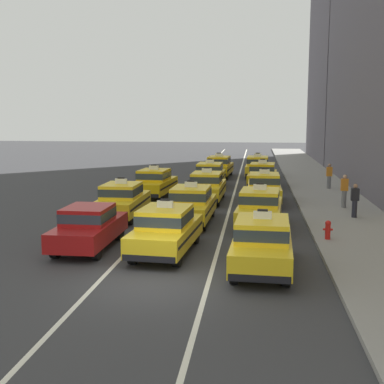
{
  "coord_description": "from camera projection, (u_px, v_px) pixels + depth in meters",
  "views": [
    {
      "loc": [
        2.89,
        -13.81,
        4.8
      ],
      "look_at": [
        -0.02,
        9.19,
        1.3
      ],
      "focal_mm": 47.11,
      "sensor_mm": 36.0,
      "label": 1
    }
  ],
  "objects": [
    {
      "name": "sedan_left_nearest",
      "position": [
        89.0,
        226.0,
        18.3
      ],
      "size": [
        1.78,
        4.31,
        1.58
      ],
      "color": "black",
      "rests_on": "ground"
    },
    {
      "name": "taxi_right_third",
      "position": [
        264.0,
        187.0,
        27.98
      ],
      "size": [
        1.84,
        4.57,
        1.96
      ],
      "color": "black",
      "rests_on": "ground"
    },
    {
      "name": "taxi_center_second",
      "position": [
        191.0,
        204.0,
        22.71
      ],
      "size": [
        1.93,
        4.61,
        1.96
      ],
      "color": "black",
      "rests_on": "ground"
    },
    {
      "name": "pedestrian_mid_block",
      "position": [
        344.0,
        191.0,
        25.74
      ],
      "size": [
        0.36,
        0.24,
        1.7
      ],
      "color": "slate",
      "rests_on": "sidewalk_curb"
    },
    {
      "name": "lane_stripe_center_right",
      "position": [
        236.0,
        188.0,
        34.04
      ],
      "size": [
        0.14,
        80.0,
        0.01
      ],
      "primitive_type": "cube",
      "color": "silver",
      "rests_on": "ground"
    },
    {
      "name": "taxi_right_second",
      "position": [
        260.0,
        207.0,
        21.85
      ],
      "size": [
        2.1,
        4.67,
        1.96
      ],
      "color": "black",
      "rests_on": "ground"
    },
    {
      "name": "taxi_left_second",
      "position": [
        122.0,
        200.0,
        23.84
      ],
      "size": [
        1.83,
        4.56,
        1.96
      ],
      "color": "black",
      "rests_on": "ground"
    },
    {
      "name": "lane_stripe_left_center",
      "position": [
        189.0,
        187.0,
        34.44
      ],
      "size": [
        0.14,
        80.0,
        0.01
      ],
      "primitive_type": "cube",
      "color": "silver",
      "rests_on": "ground"
    },
    {
      "name": "taxi_right_nearest",
      "position": [
        262.0,
        243.0,
        15.76
      ],
      "size": [
        1.99,
        4.63,
        1.96
      ],
      "color": "black",
      "rests_on": "ground"
    },
    {
      "name": "sidewalk_curb",
      "position": [
        331.0,
        201.0,
        28.43
      ],
      "size": [
        4.0,
        90.0,
        0.15
      ],
      "primitive_type": "cube",
      "color": "gray",
      "rests_on": "ground"
    },
    {
      "name": "taxi_left_third",
      "position": [
        154.0,
        182.0,
        30.09
      ],
      "size": [
        2.12,
        4.67,
        1.96
      ],
      "color": "black",
      "rests_on": "ground"
    },
    {
      "name": "pedestrian_by_storefront",
      "position": [
        329.0,
        176.0,
        32.57
      ],
      "size": [
        0.36,
        0.24,
        1.61
      ],
      "color": "slate",
      "rests_on": "sidewalk_curb"
    },
    {
      "name": "fire_hydrant",
      "position": [
        328.0,
        229.0,
        19.15
      ],
      "size": [
        0.36,
        0.22,
        0.73
      ],
      "color": "red",
      "rests_on": "sidewalk_curb"
    },
    {
      "name": "taxi_center_fifth",
      "position": [
        219.0,
        166.0,
        39.8
      ],
      "size": [
        2.09,
        4.66,
        1.96
      ],
      "color": "black",
      "rests_on": "ground"
    },
    {
      "name": "taxi_right_fourth",
      "position": [
        262.0,
        175.0,
        34.05
      ],
      "size": [
        2.08,
        4.66,
        1.96
      ],
      "color": "black",
      "rests_on": "ground"
    },
    {
      "name": "taxi_center_third",
      "position": [
        207.0,
        186.0,
        28.51
      ],
      "size": [
        1.92,
        4.6,
        1.96
      ],
      "color": "black",
      "rests_on": "ground"
    },
    {
      "name": "taxi_center_fourth",
      "position": [
        210.0,
        174.0,
        34.17
      ],
      "size": [
        1.89,
        4.59,
        1.96
      ],
      "color": "black",
      "rests_on": "ground"
    },
    {
      "name": "taxi_right_fifth",
      "position": [
        258.0,
        166.0,
        39.71
      ],
      "size": [
        1.93,
        4.61,
        1.96
      ],
      "color": "black",
      "rests_on": "ground"
    },
    {
      "name": "taxi_center_nearest",
      "position": [
        166.0,
        229.0,
        17.66
      ],
      "size": [
        2.12,
        4.67,
        1.96
      ],
      "color": "black",
      "rests_on": "ground"
    },
    {
      "name": "ground_plane",
      "position": [
        153.0,
        283.0,
        14.62
      ],
      "size": [
        160.0,
        160.0,
        0.0
      ],
      "primitive_type": "plane",
      "color": "#353538"
    },
    {
      "name": "pedestrian_near_crosswalk",
      "position": [
        355.0,
        200.0,
        23.24
      ],
      "size": [
        0.36,
        0.24,
        1.57
      ],
      "color": "#23232D",
      "rests_on": "sidewalk_curb"
    }
  ]
}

